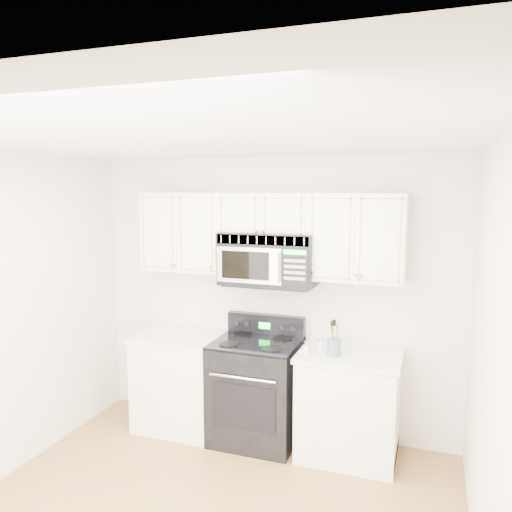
% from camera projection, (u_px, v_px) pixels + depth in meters
% --- Properties ---
extents(room, '(3.51, 3.51, 2.61)m').
position_uv_depth(room, '(186.00, 351.00, 3.11)').
color(room, '#8F654B').
rests_on(room, ground).
extents(base_cabinet_left, '(0.86, 0.65, 0.92)m').
position_uv_depth(base_cabinet_left, '(183.00, 384.00, 4.83)').
color(base_cabinet_left, white).
rests_on(base_cabinet_left, ground).
extents(base_cabinet_right, '(0.86, 0.65, 0.92)m').
position_uv_depth(base_cabinet_right, '(349.00, 408.00, 4.30)').
color(base_cabinet_right, white).
rests_on(base_cabinet_right, ground).
extents(range, '(0.76, 0.69, 1.12)m').
position_uv_depth(range, '(256.00, 389.00, 4.57)').
color(range, black).
rests_on(range, ground).
extents(upper_cabinets, '(2.44, 0.37, 0.75)m').
position_uv_depth(upper_cabinets, '(267.00, 230.00, 4.51)').
color(upper_cabinets, white).
rests_on(upper_cabinets, ground).
extents(microwave, '(0.85, 0.47, 0.47)m').
position_uv_depth(microwave, '(269.00, 258.00, 4.48)').
color(microwave, black).
rests_on(microwave, ground).
extents(utensil_crock, '(0.11, 0.11, 0.31)m').
position_uv_depth(utensil_crock, '(334.00, 346.00, 4.16)').
color(utensil_crock, slate).
rests_on(utensil_crock, base_cabinet_right).
extents(shaker_salt, '(0.04, 0.04, 0.10)m').
position_uv_depth(shaker_salt, '(306.00, 348.00, 4.23)').
color(shaker_salt, white).
rests_on(shaker_salt, base_cabinet_right).
extents(shaker_pepper, '(0.04, 0.04, 0.10)m').
position_uv_depth(shaker_pepper, '(321.00, 344.00, 4.33)').
color(shaker_pepper, white).
rests_on(shaker_pepper, base_cabinet_right).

